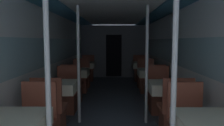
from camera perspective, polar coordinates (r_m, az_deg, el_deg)
wall_left at (r=5.28m, az=-14.78°, el=1.14°), size 0.05×10.12×2.13m
wall_right at (r=5.26m, az=15.39°, el=1.11°), size 0.05×10.12×2.13m
ceiling_panel at (r=5.12m, az=0.28°, el=13.35°), size 2.75×10.12×0.07m
bulkhead_far at (r=9.01m, az=0.47°, el=3.01°), size 2.69×0.09×2.13m
support_pole_left_0 at (r=2.25m, az=-16.38°, el=-5.74°), size 0.06×0.06×2.13m
dining_table_left_1 at (r=4.14m, az=-13.62°, el=-6.49°), size 0.63×0.63×0.76m
chair_left_near_1 at (r=3.70m, az=-15.74°, el=-13.51°), size 0.46×0.46×0.96m
chair_left_far_1 at (r=4.76m, az=-11.80°, el=-9.03°), size 0.46×0.46×0.96m
support_pole_left_1 at (r=4.00m, az=-8.74°, el=-0.57°), size 0.06×0.06×2.13m
dining_table_left_2 at (r=5.89m, az=-9.25°, el=-2.75°), size 0.63×0.63×0.76m
chair_left_near_2 at (r=5.40m, az=-10.25°, el=-7.23°), size 0.46×0.46×0.96m
chair_left_far_2 at (r=6.50m, az=-8.33°, el=-4.96°), size 0.46×0.46×0.96m
dining_table_left_3 at (r=7.67m, az=-6.91°, el=-0.73°), size 0.63×0.63×0.76m
chair_left_near_3 at (r=7.15m, az=-7.49°, el=-3.96°), size 0.46×0.46×0.96m
chair_left_far_3 at (r=8.28m, az=-6.36°, el=-2.61°), size 0.46×0.46×0.96m
support_pole_right_0 at (r=2.22m, az=15.85°, el=-5.84°), size 0.06×0.06×2.13m
dining_table_right_1 at (r=4.12m, az=13.97°, el=-6.55°), size 0.63×0.63×0.76m
chair_right_near_1 at (r=3.68m, az=15.93°, el=-13.63°), size 0.46×0.46×0.96m
chair_right_far_1 at (r=4.75m, az=12.27°, el=-9.09°), size 0.46×0.46×0.96m
support_pole_right_1 at (r=3.98m, az=9.06°, el=-0.59°), size 0.06×0.06×2.13m
dining_table_right_2 at (r=5.88m, az=9.93°, el=-2.78°), size 0.63×0.63×0.76m
chair_right_near_2 at (r=5.38m, az=10.84°, el=-7.27°), size 0.46×0.46×0.96m
chair_right_far_2 at (r=6.49m, az=9.07°, el=-4.99°), size 0.46×0.46×0.96m
dining_table_right_3 at (r=7.66m, az=7.77°, el=-0.75°), size 0.63×0.63×0.76m
chair_right_near_3 at (r=7.14m, az=8.29°, el=-3.98°), size 0.46×0.46×0.96m
chair_right_far_3 at (r=8.27m, az=7.25°, el=-2.63°), size 0.46×0.46×0.96m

